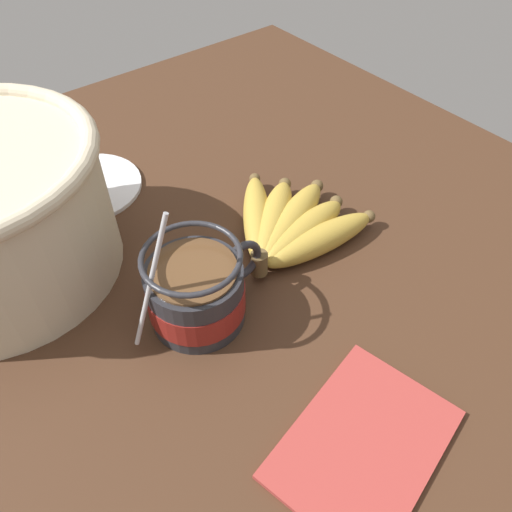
% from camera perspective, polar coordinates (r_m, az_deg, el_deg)
% --- Properties ---
extents(table, '(1.08, 1.08, 0.03)m').
position_cam_1_polar(table, '(0.60, -4.70, -3.89)').
color(table, '#422819').
rests_on(table, ground).
extents(coffee_mug, '(0.17, 0.11, 0.16)m').
position_cam_1_polar(coffee_mug, '(0.53, -6.81, -4.11)').
color(coffee_mug, '#28282D').
rests_on(coffee_mug, table).
extents(banana_bunch, '(0.19, 0.18, 0.04)m').
position_cam_1_polar(banana_bunch, '(0.63, 3.88, 3.51)').
color(banana_bunch, brown).
rests_on(banana_bunch, table).
extents(napkin, '(0.19, 0.16, 0.01)m').
position_cam_1_polar(napkin, '(0.49, 12.18, -20.24)').
color(napkin, '#A33833').
rests_on(napkin, table).
extents(small_plate, '(0.16, 0.16, 0.01)m').
position_cam_1_polar(small_plate, '(0.76, -18.80, 7.49)').
color(small_plate, white).
rests_on(small_plate, table).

